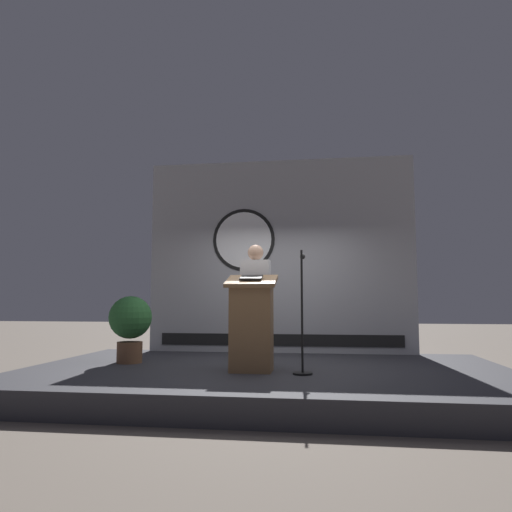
{
  "coord_description": "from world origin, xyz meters",
  "views": [
    {
      "loc": [
        0.76,
        -6.38,
        1.18
      ],
      "look_at": [
        -0.15,
        -0.01,
        1.8
      ],
      "focal_mm": 33.04,
      "sensor_mm": 36.0,
      "label": 1
    }
  ],
  "objects": [
    {
      "name": "microphone_stand",
      "position": [
        0.5,
        -0.52,
        0.83
      ],
      "size": [
        0.24,
        0.47,
        1.51
      ],
      "color": "black",
      "rests_on": "stage_platform"
    },
    {
      "name": "ground_plane",
      "position": [
        0.0,
        0.0,
        0.0
      ],
      "size": [
        40.0,
        40.0,
        0.0
      ],
      "primitive_type": "plane",
      "color": "#6B6056"
    },
    {
      "name": "banner_display",
      "position": [
        -0.01,
        1.85,
        1.99
      ],
      "size": [
        4.65,
        0.12,
        3.39
      ],
      "color": "#9E9EA3",
      "rests_on": "stage_platform"
    },
    {
      "name": "stage_platform",
      "position": [
        0.0,
        0.0,
        0.15
      ],
      "size": [
        6.4,
        4.0,
        0.3
      ],
      "primitive_type": "cube",
      "color": "#333338",
      "rests_on": "ground"
    },
    {
      "name": "potted_plant",
      "position": [
        -2.01,
        0.18,
        0.88
      ],
      "size": [
        0.62,
        0.62,
        0.96
      ],
      "color": "brown",
      "rests_on": "stage_platform"
    },
    {
      "name": "speaker_person",
      "position": [
        -0.16,
        0.07,
        1.15
      ],
      "size": [
        0.4,
        0.26,
        1.67
      ],
      "color": "black",
      "rests_on": "stage_platform"
    },
    {
      "name": "podium",
      "position": [
        -0.15,
        -0.41,
        0.9
      ],
      "size": [
        0.64,
        0.49,
        1.23
      ],
      "color": "olive",
      "rests_on": "stage_platform"
    }
  ]
}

